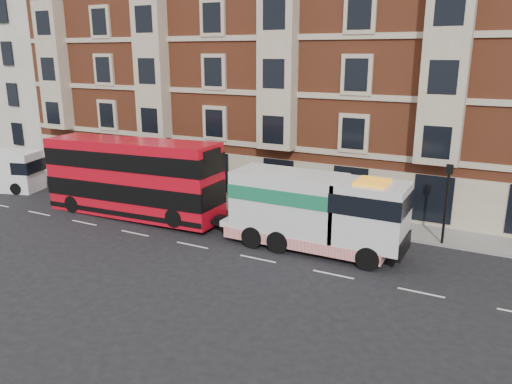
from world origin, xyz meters
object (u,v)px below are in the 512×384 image
double_decker_bus (132,177)px  box_van (2,171)px  pedestrian (143,178)px  tow_truck (312,211)px

double_decker_bus → box_van: double_decker_bus is taller
double_decker_bus → pedestrian: (-3.58, 5.14, -1.66)m
tow_truck → box_van: tow_truck is taller
box_van → pedestrian: (9.53, 4.70, -0.52)m
box_van → pedestrian: box_van is taller
tow_truck → pedestrian: bearing=161.8°
box_van → pedestrian: size_ratio=3.90×
box_van → pedestrian: bearing=10.0°
pedestrian → double_decker_bus: bearing=-54.8°
double_decker_bus → box_van: (-13.11, 0.44, -1.14)m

